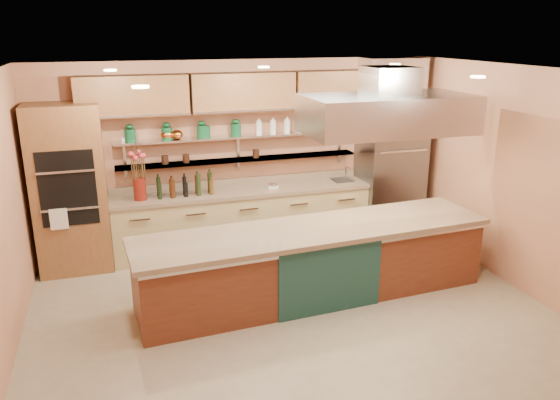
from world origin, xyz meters
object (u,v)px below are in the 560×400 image
object	(u,v)px
island	(314,262)
flower_vase	(140,189)
refrigerator	(390,171)
kitchen_scale	(273,185)
green_canister	(206,132)
copper_kettle	(177,134)

from	to	relation	value
island	flower_vase	world-z (taller)	flower_vase
refrigerator	island	size ratio (longest dim) A/B	0.48
flower_vase	kitchen_scale	bearing A→B (deg)	0.00
kitchen_scale	green_canister	bearing A→B (deg)	-171.32
kitchen_scale	copper_kettle	xyz separation A→B (m)	(-1.35, 0.22, 0.81)
flower_vase	kitchen_scale	world-z (taller)	flower_vase
island	flower_vase	bearing A→B (deg)	134.75
copper_kettle	island	bearing A→B (deg)	-55.13
refrigerator	copper_kettle	size ratio (longest dim) A/B	12.58
refrigerator	copper_kettle	xyz separation A→B (m)	(-3.31, 0.23, 0.73)
island	flower_vase	distance (m)	2.68
flower_vase	green_canister	bearing A→B (deg)	12.49
island	green_canister	size ratio (longest dim) A/B	26.59
island	copper_kettle	size ratio (longest dim) A/B	25.95
island	copper_kettle	bearing A→B (deg)	121.38
kitchen_scale	island	bearing A→B (deg)	-67.81
kitchen_scale	green_canister	size ratio (longest dim) A/B	0.90
refrigerator	flower_vase	bearing A→B (deg)	179.85
kitchen_scale	copper_kettle	distance (m)	1.59
copper_kettle	green_canister	bearing A→B (deg)	0.00
kitchen_scale	flower_vase	bearing A→B (deg)	-158.15
green_canister	island	bearing A→B (deg)	-64.08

